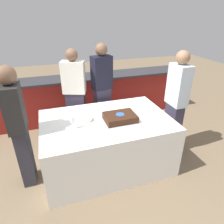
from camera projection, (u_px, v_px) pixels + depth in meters
ground_plane at (107, 162)px, 3.14m from camera, size 14.00×14.00×0.00m
back_counter at (84, 97)px, 4.34m from camera, size 4.40×0.58×0.92m
dining_table at (107, 142)px, 2.96m from camera, size 1.79×1.18×0.78m
cake at (120, 117)px, 2.73m from camera, size 0.46×0.36×0.10m
plate_stack at (85, 119)px, 2.75m from camera, size 0.20×0.20×0.04m
wine_glass at (72, 120)px, 2.51m from camera, size 0.06×0.06×0.18m
side_plate_near_cake at (110, 110)px, 3.03m from camera, size 0.21×0.21×0.00m
utensil_pile at (110, 138)px, 2.36m from camera, size 0.13×0.11×0.02m
person_cutting_cake at (102, 91)px, 3.47m from camera, size 0.36×0.26×1.69m
person_seated_left at (19, 127)px, 2.44m from camera, size 0.22×0.33×1.62m
person_seated_right at (176, 103)px, 3.06m from camera, size 0.20×0.33×1.66m
person_standing_back at (75, 96)px, 3.36m from camera, size 0.41×0.31×1.63m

